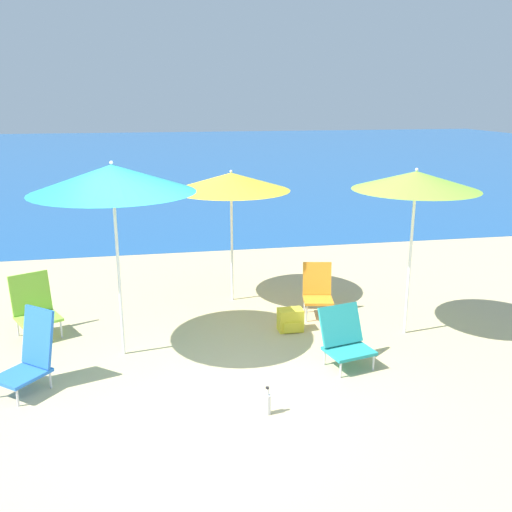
{
  "coord_description": "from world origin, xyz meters",
  "views": [
    {
      "loc": [
        -0.44,
        -5.29,
        3.03
      ],
      "look_at": [
        0.93,
        1.81,
        1.0
      ],
      "focal_mm": 40.0,
      "sensor_mm": 36.0,
      "label": 1
    }
  ],
  "objects_px": {
    "beach_chair_teal": "(345,337)",
    "water_bottle": "(267,403)",
    "beach_chair_lime": "(34,306)",
    "beach_chair_orange": "(317,289)",
    "beach_chair_blue": "(31,354)",
    "backpack_yellow": "(290,320)",
    "beach_umbrella_teal": "(112,179)",
    "beach_umbrella_yellow": "(231,182)",
    "beach_umbrella_lime": "(416,181)"
  },
  "relations": [
    {
      "from": "beach_chair_teal",
      "to": "beach_chair_blue",
      "type": "height_order",
      "value": "beach_chair_blue"
    },
    {
      "from": "beach_umbrella_lime",
      "to": "backpack_yellow",
      "type": "relative_size",
      "value": 6.68
    },
    {
      "from": "beach_chair_teal",
      "to": "beach_umbrella_yellow",
      "type": "bearing_deg",
      "value": 98.25
    },
    {
      "from": "beach_chair_teal",
      "to": "water_bottle",
      "type": "relative_size",
      "value": 2.31
    },
    {
      "from": "backpack_yellow",
      "to": "water_bottle",
      "type": "distance_m",
      "value": 2.11
    },
    {
      "from": "beach_umbrella_teal",
      "to": "beach_chair_orange",
      "type": "height_order",
      "value": "beach_umbrella_teal"
    },
    {
      "from": "beach_umbrella_teal",
      "to": "beach_chair_lime",
      "type": "height_order",
      "value": "beach_umbrella_teal"
    },
    {
      "from": "beach_umbrella_yellow",
      "to": "backpack_yellow",
      "type": "relative_size",
      "value": 6.11
    },
    {
      "from": "beach_umbrella_teal",
      "to": "beach_umbrella_yellow",
      "type": "height_order",
      "value": "beach_umbrella_teal"
    },
    {
      "from": "beach_umbrella_lime",
      "to": "beach_chair_orange",
      "type": "relative_size",
      "value": 2.91
    },
    {
      "from": "backpack_yellow",
      "to": "water_bottle",
      "type": "bearing_deg",
      "value": -110.41
    },
    {
      "from": "beach_umbrella_teal",
      "to": "beach_chair_teal",
      "type": "height_order",
      "value": "beach_umbrella_teal"
    },
    {
      "from": "beach_umbrella_yellow",
      "to": "beach_chair_lime",
      "type": "bearing_deg",
      "value": -163.39
    },
    {
      "from": "beach_umbrella_lime",
      "to": "beach_chair_lime",
      "type": "xyz_separation_m",
      "value": [
        -4.79,
        0.89,
        -1.63
      ]
    },
    {
      "from": "beach_chair_teal",
      "to": "backpack_yellow",
      "type": "relative_size",
      "value": 2.08
    },
    {
      "from": "beach_chair_blue",
      "to": "beach_chair_orange",
      "type": "bearing_deg",
      "value": 61.95
    },
    {
      "from": "beach_umbrella_yellow",
      "to": "beach_chair_blue",
      "type": "relative_size",
      "value": 2.32
    },
    {
      "from": "beach_chair_orange",
      "to": "backpack_yellow",
      "type": "xyz_separation_m",
      "value": [
        -0.52,
        -0.5,
        -0.24
      ]
    },
    {
      "from": "beach_umbrella_lime",
      "to": "beach_umbrella_yellow",
      "type": "height_order",
      "value": "beach_umbrella_lime"
    },
    {
      "from": "beach_umbrella_lime",
      "to": "beach_chair_teal",
      "type": "bearing_deg",
      "value": -147.11
    },
    {
      "from": "beach_chair_teal",
      "to": "water_bottle",
      "type": "bearing_deg",
      "value": -154.05
    },
    {
      "from": "beach_chair_teal",
      "to": "beach_chair_orange",
      "type": "xyz_separation_m",
      "value": [
        0.15,
        1.57,
        0.05
      ]
    },
    {
      "from": "beach_umbrella_teal",
      "to": "beach_chair_orange",
      "type": "xyz_separation_m",
      "value": [
        2.69,
        0.8,
        -1.75
      ]
    },
    {
      "from": "beach_chair_orange",
      "to": "water_bottle",
      "type": "height_order",
      "value": "beach_chair_orange"
    },
    {
      "from": "beach_umbrella_lime",
      "to": "beach_chair_teal",
      "type": "relative_size",
      "value": 3.21
    },
    {
      "from": "beach_chair_orange",
      "to": "beach_umbrella_yellow",
      "type": "bearing_deg",
      "value": 153.45
    },
    {
      "from": "beach_chair_blue",
      "to": "beach_umbrella_lime",
      "type": "bearing_deg",
      "value": 47.43
    },
    {
      "from": "beach_umbrella_lime",
      "to": "water_bottle",
      "type": "xyz_separation_m",
      "value": [
        -2.21,
        -1.62,
        -1.91
      ]
    },
    {
      "from": "beach_umbrella_teal",
      "to": "beach_chair_blue",
      "type": "height_order",
      "value": "beach_umbrella_teal"
    },
    {
      "from": "beach_umbrella_lime",
      "to": "backpack_yellow",
      "type": "bearing_deg",
      "value": 166.15
    },
    {
      "from": "beach_umbrella_yellow",
      "to": "beach_chair_lime",
      "type": "relative_size",
      "value": 2.48
    },
    {
      "from": "beach_chair_teal",
      "to": "water_bottle",
      "type": "distance_m",
      "value": 1.45
    },
    {
      "from": "beach_chair_lime",
      "to": "beach_chair_orange",
      "type": "bearing_deg",
      "value": -26.99
    },
    {
      "from": "beach_umbrella_teal",
      "to": "backpack_yellow",
      "type": "height_order",
      "value": "beach_umbrella_teal"
    },
    {
      "from": "beach_chair_blue",
      "to": "beach_chair_orange",
      "type": "xyz_separation_m",
      "value": [
        3.62,
        1.48,
        -0.01
      ]
    },
    {
      "from": "beach_chair_teal",
      "to": "beach_chair_lime",
      "type": "relative_size",
      "value": 0.84
    },
    {
      "from": "beach_umbrella_teal",
      "to": "beach_chair_blue",
      "type": "distance_m",
      "value": 2.09
    },
    {
      "from": "beach_chair_lime",
      "to": "beach_umbrella_lime",
      "type": "bearing_deg",
      "value": -37.08
    },
    {
      "from": "water_bottle",
      "to": "beach_chair_lime",
      "type": "bearing_deg",
      "value": 135.85
    },
    {
      "from": "beach_umbrella_yellow",
      "to": "water_bottle",
      "type": "bearing_deg",
      "value": -92.71
    },
    {
      "from": "beach_chair_teal",
      "to": "water_bottle",
      "type": "height_order",
      "value": "beach_chair_teal"
    },
    {
      "from": "beach_umbrella_lime",
      "to": "beach_chair_orange",
      "type": "distance_m",
      "value": 2.08
    },
    {
      "from": "backpack_yellow",
      "to": "beach_chair_blue",
      "type": "bearing_deg",
      "value": -162.45
    },
    {
      "from": "beach_chair_teal",
      "to": "beach_chair_lime",
      "type": "xyz_separation_m",
      "value": [
        -3.69,
        1.6,
        0.06
      ]
    },
    {
      "from": "beach_umbrella_teal",
      "to": "beach_umbrella_yellow",
      "type": "distance_m",
      "value": 2.31
    },
    {
      "from": "water_bottle",
      "to": "beach_chair_blue",
      "type": "bearing_deg",
      "value": 157.06
    },
    {
      "from": "beach_chair_blue",
      "to": "beach_chair_lime",
      "type": "xyz_separation_m",
      "value": [
        -0.22,
        1.5,
        0.01
      ]
    },
    {
      "from": "beach_chair_lime",
      "to": "beach_chair_orange",
      "type": "xyz_separation_m",
      "value": [
        3.83,
        -0.03,
        -0.01
      ]
    },
    {
      "from": "beach_chair_lime",
      "to": "water_bottle",
      "type": "relative_size",
      "value": 2.74
    },
    {
      "from": "beach_umbrella_yellow",
      "to": "beach_chair_lime",
      "type": "xyz_separation_m",
      "value": [
        -2.74,
        -0.82,
        -1.43
      ]
    }
  ]
}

